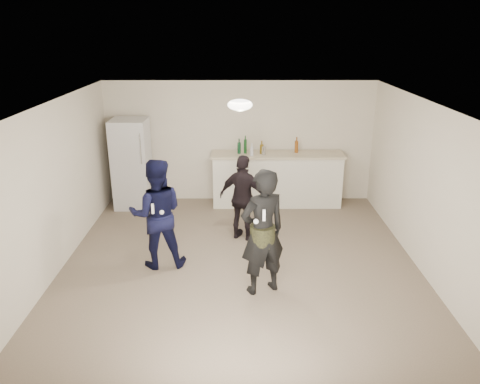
{
  "coord_description": "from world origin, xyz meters",
  "views": [
    {
      "loc": [
        -0.02,
        -6.46,
        3.53
      ],
      "look_at": [
        0.0,
        0.2,
        1.15
      ],
      "focal_mm": 35.0,
      "sensor_mm": 36.0,
      "label": 1
    }
  ],
  "objects_px": {
    "shaker": "(264,151)",
    "man": "(157,214)",
    "counter": "(277,180)",
    "spectator": "(244,198)",
    "fridge": "(132,164)",
    "woman": "(263,232)"
  },
  "relations": [
    {
      "from": "shaker",
      "to": "man",
      "type": "bearing_deg",
      "value": -124.65
    },
    {
      "from": "shaker",
      "to": "counter",
      "type": "bearing_deg",
      "value": 20.57
    },
    {
      "from": "shaker",
      "to": "spectator",
      "type": "xyz_separation_m",
      "value": [
        -0.42,
        -1.55,
        -0.43
      ]
    },
    {
      "from": "fridge",
      "to": "woman",
      "type": "xyz_separation_m",
      "value": [
        2.48,
        -3.31,
        -0.01
      ]
    },
    {
      "from": "counter",
      "to": "shaker",
      "type": "distance_m",
      "value": 0.72
    },
    {
      "from": "shaker",
      "to": "spectator",
      "type": "bearing_deg",
      "value": -105.04
    },
    {
      "from": "man",
      "to": "spectator",
      "type": "xyz_separation_m",
      "value": [
        1.32,
        0.96,
        -0.1
      ]
    },
    {
      "from": "counter",
      "to": "fridge",
      "type": "relative_size",
      "value": 1.44
    },
    {
      "from": "counter",
      "to": "shaker",
      "type": "xyz_separation_m",
      "value": [
        -0.28,
        -0.11,
        0.65
      ]
    },
    {
      "from": "spectator",
      "to": "man",
      "type": "bearing_deg",
      "value": 58.89
    },
    {
      "from": "counter",
      "to": "spectator",
      "type": "bearing_deg",
      "value": -112.94
    },
    {
      "from": "spectator",
      "to": "woman",
      "type": "bearing_deg",
      "value": 120.75
    },
    {
      "from": "counter",
      "to": "man",
      "type": "bearing_deg",
      "value": -127.66
    },
    {
      "from": "woman",
      "to": "spectator",
      "type": "relative_size",
      "value": 1.19
    },
    {
      "from": "man",
      "to": "counter",
      "type": "bearing_deg",
      "value": -136.02
    },
    {
      "from": "fridge",
      "to": "spectator",
      "type": "relative_size",
      "value": 1.2
    },
    {
      "from": "woman",
      "to": "counter",
      "type": "bearing_deg",
      "value": -122.59
    },
    {
      "from": "shaker",
      "to": "man",
      "type": "xyz_separation_m",
      "value": [
        -1.73,
        -2.51,
        -0.32
      ]
    },
    {
      "from": "woman",
      "to": "shaker",
      "type": "bearing_deg",
      "value": -117.9
    },
    {
      "from": "counter",
      "to": "fridge",
      "type": "height_order",
      "value": "fridge"
    },
    {
      "from": "woman",
      "to": "fridge",
      "type": "bearing_deg",
      "value": -77.96
    },
    {
      "from": "woman",
      "to": "spectator",
      "type": "distance_m",
      "value": 1.74
    }
  ]
}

